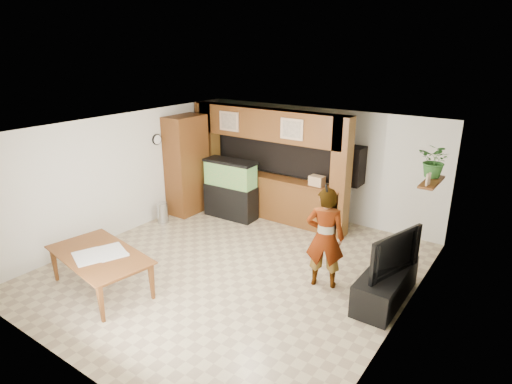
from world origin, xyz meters
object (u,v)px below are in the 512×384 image
Objects in this scene: aquarium at (231,190)px; television at (389,251)px; person at (325,238)px; dining_table at (99,273)px; pantry_cabinet at (187,165)px.

television is (4.25, -1.37, 0.19)m from aquarium.
person is 3.83m from dining_table.
person reaches higher than aquarium.
dining_table is (-3.00, -2.32, -0.56)m from person.
pantry_cabinet is at bearing 95.87° from television.
pantry_cabinet is 1.96× the size of television.
person is (-1.04, -0.16, 0.01)m from television.
pantry_cabinet is at bearing 119.71° from dining_table.
person reaches higher than dining_table.
aquarium is at bearing 102.57° from dining_table.
pantry_cabinet reaches higher than person.
pantry_cabinet reaches higher than aquarium.
aquarium is 3.56m from person.
pantry_cabinet is 5.46m from television.
television is 4.77m from dining_table.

